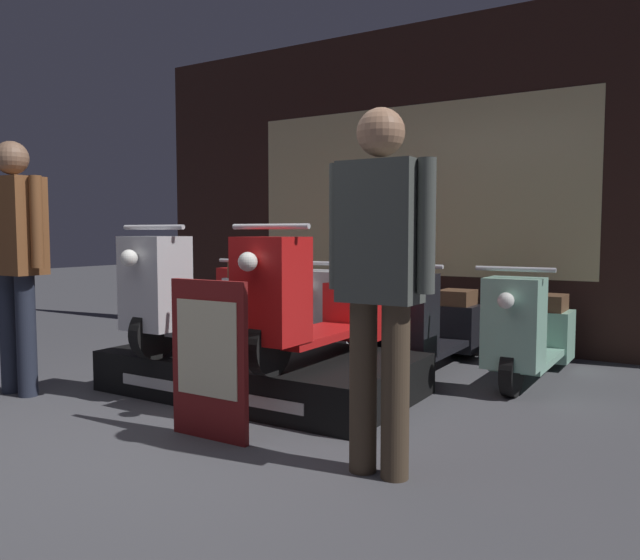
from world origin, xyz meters
name	(u,v)px	position (x,y,z in m)	size (l,w,h in m)	color
ground_plane	(148,441)	(0.00, 0.00, 0.00)	(30.00, 30.00, 0.00)	#4C4C51
shop_wall_back	(413,186)	(0.00, 3.60, 1.60)	(6.46, 0.09, 3.20)	#331E19
display_platform	(263,372)	(-0.10, 1.18, 0.14)	(2.12, 1.22, 0.28)	black
scooter_display_left	(210,297)	(-0.58, 1.17, 0.65)	(0.54, 1.58, 0.90)	black
scooter_display_right	(319,305)	(0.38, 1.17, 0.65)	(0.54, 1.58, 0.90)	black
scooter_backrow_0	(280,312)	(-0.90, 2.53, 0.37)	(0.54, 1.58, 0.90)	black
scooter_backrow_1	(351,318)	(-0.12, 2.53, 0.37)	(0.54, 1.58, 0.90)	black
scooter_backrow_2	(434,325)	(0.66, 2.53, 0.37)	(0.54, 1.58, 0.90)	black
scooter_backrow_3	(531,333)	(1.44, 2.53, 0.37)	(0.54, 1.58, 0.90)	black
person_left_browsing	(15,246)	(-1.51, 0.23, 1.04)	(0.59, 0.24, 1.75)	#232838
person_right_browsing	(380,267)	(1.28, 0.23, 0.97)	(0.53, 0.22, 1.69)	#473828
price_sign_board	(209,359)	(0.26, 0.21, 0.44)	(0.51, 0.04, 0.87)	maroon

